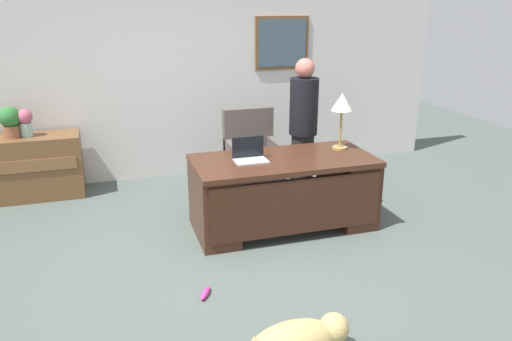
% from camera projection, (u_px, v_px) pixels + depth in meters
% --- Properties ---
extents(ground_plane, '(12.00, 12.00, 0.00)m').
position_uv_depth(ground_plane, '(240.00, 262.00, 4.49)').
color(ground_plane, '#4C5651').
extents(back_wall, '(7.00, 0.16, 2.70)m').
position_uv_depth(back_wall, '(186.00, 72.00, 6.40)').
color(back_wall, silver).
rests_on(back_wall, ground_plane).
extents(desk, '(1.81, 0.86, 0.74)m').
position_uv_depth(desk, '(284.00, 191.00, 5.06)').
color(desk, '#422316').
rests_on(desk, ground_plane).
extents(credenza, '(1.58, 0.50, 0.74)m').
position_uv_depth(credenza, '(11.00, 169.00, 5.81)').
color(credenza, brown).
rests_on(credenza, ground_plane).
extents(armchair, '(0.60, 0.59, 1.03)m').
position_uv_depth(armchair, '(252.00, 158.00, 5.89)').
color(armchair, '#564C47').
rests_on(armchair, ground_plane).
extents(person_standing, '(0.32, 0.32, 1.63)m').
position_uv_depth(person_standing, '(303.00, 129.00, 5.69)').
color(person_standing, '#262323').
rests_on(person_standing, ground_plane).
extents(laptop, '(0.32, 0.22, 0.22)m').
position_uv_depth(laptop, '(250.00, 155.00, 4.90)').
color(laptop, '#B2B5BA').
rests_on(laptop, desk).
extents(desk_lamp, '(0.22, 0.22, 0.59)m').
position_uv_depth(desk_lamp, '(342.00, 106.00, 5.14)').
color(desk_lamp, '#9E8447').
rests_on(desk_lamp, desk).
extents(vase_with_flowers, '(0.17, 0.17, 0.32)m').
position_uv_depth(vase_with_flowers, '(25.00, 121.00, 5.69)').
color(vase_with_flowers, '#8EB9AC').
rests_on(vase_with_flowers, credenza).
extents(potted_plant, '(0.24, 0.24, 0.36)m').
position_uv_depth(potted_plant, '(10.00, 120.00, 5.64)').
color(potted_plant, brown).
rests_on(potted_plant, credenza).
extents(dog_toy_plush, '(0.14, 0.19, 0.05)m').
position_uv_depth(dog_toy_plush, '(205.00, 293.00, 3.98)').
color(dog_toy_plush, '#D8338C').
rests_on(dog_toy_plush, ground_plane).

